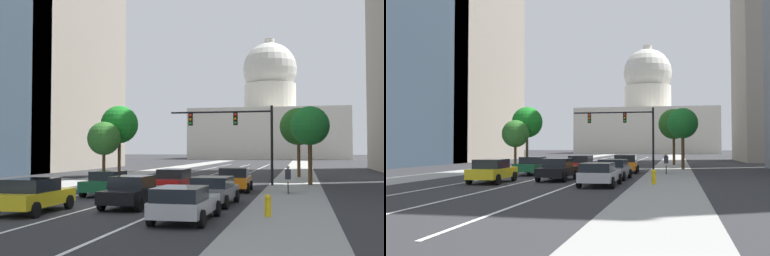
% 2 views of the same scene
% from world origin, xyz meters
% --- Properties ---
extents(ground_plane, '(400.00, 400.00, 0.00)m').
position_xyz_m(ground_plane, '(0.00, 40.00, 0.00)').
color(ground_plane, '#2B2B2D').
extents(sidewalk_left, '(3.91, 130.00, 0.01)m').
position_xyz_m(sidewalk_left, '(-8.95, 35.00, 0.01)').
color(sidewalk_left, gray).
rests_on(sidewalk_left, ground).
extents(sidewalk_right, '(3.91, 130.00, 0.01)m').
position_xyz_m(sidewalk_right, '(8.95, 35.00, 0.01)').
color(sidewalk_right, gray).
rests_on(sidewalk_right, ground).
extents(lane_stripe_left, '(0.16, 90.00, 0.01)m').
position_xyz_m(lane_stripe_left, '(-3.50, 25.00, 0.01)').
color(lane_stripe_left, white).
rests_on(lane_stripe_left, ground).
extents(lane_stripe_center, '(0.16, 90.00, 0.01)m').
position_xyz_m(lane_stripe_center, '(0.00, 25.00, 0.01)').
color(lane_stripe_center, white).
rests_on(lane_stripe_center, ground).
extents(lane_stripe_right, '(0.16, 90.00, 0.01)m').
position_xyz_m(lane_stripe_right, '(3.50, 25.00, 0.01)').
color(lane_stripe_right, white).
rests_on(lane_stripe_right, ground).
extents(office_tower_far_left, '(16.31, 29.55, 45.03)m').
position_xyz_m(office_tower_far_left, '(-26.65, 40.33, 22.55)').
color(office_tower_far_left, '#9E9384').
rests_on(office_tower_far_left, ground).
extents(capitol_building, '(44.12, 28.25, 35.69)m').
position_xyz_m(capitol_building, '(0.00, 126.70, 11.32)').
color(capitol_building, beige).
rests_on(capitol_building, ground).
extents(car_red, '(2.12, 4.27, 1.52)m').
position_xyz_m(car_red, '(1.75, 8.07, 0.79)').
color(car_red, red).
rests_on(car_red, ground).
extents(car_green, '(2.11, 4.40, 1.44)m').
position_xyz_m(car_green, '(-1.75, 5.92, 0.75)').
color(car_green, '#14512D').
rests_on(car_green, ground).
extents(car_silver, '(2.07, 4.66, 1.36)m').
position_xyz_m(car_silver, '(5.25, -3.64, 0.73)').
color(car_silver, '#B2B5BA').
rests_on(car_silver, ground).
extents(car_yellow, '(2.10, 4.53, 1.48)m').
position_xyz_m(car_yellow, '(-1.75, -2.47, 0.77)').
color(car_yellow, yellow).
rests_on(car_yellow, ground).
extents(car_gray, '(2.24, 4.45, 1.38)m').
position_xyz_m(car_gray, '(5.25, 2.24, 0.74)').
color(car_gray, slate).
rests_on(car_gray, ground).
extents(car_orange, '(2.21, 4.12, 1.55)m').
position_xyz_m(car_orange, '(5.25, 10.24, 0.81)').
color(car_orange, orange).
rests_on(car_orange, ground).
extents(car_black, '(2.05, 4.51, 1.49)m').
position_xyz_m(car_black, '(1.75, 0.35, 0.76)').
color(car_black, black).
rests_on(car_black, ground).
extents(traffic_signal_mast, '(8.01, 0.39, 6.08)m').
position_xyz_m(traffic_signal_mast, '(4.69, 16.16, 4.42)').
color(traffic_signal_mast, black).
rests_on(traffic_signal_mast, ground).
extents(fire_hydrant, '(0.26, 0.35, 0.91)m').
position_xyz_m(fire_hydrant, '(8.21, -1.54, 0.46)').
color(fire_hydrant, yellow).
rests_on(fire_hydrant, ground).
extents(cyclist, '(0.37, 1.70, 1.72)m').
position_xyz_m(cyclist, '(8.68, 9.69, 0.85)').
color(cyclist, black).
rests_on(cyclist, ground).
extents(street_tree_near_right, '(3.69, 3.69, 6.85)m').
position_xyz_m(street_tree_near_right, '(9.17, 28.30, 4.98)').
color(street_tree_near_right, '#51381E').
rests_on(street_tree_near_right, ground).
extents(street_tree_near_left, '(3.88, 3.88, 7.25)m').
position_xyz_m(street_tree_near_left, '(-8.92, 26.43, 5.28)').
color(street_tree_near_left, '#51381E').
rests_on(street_tree_near_left, ground).
extents(street_tree_mid_left, '(3.32, 3.32, 5.49)m').
position_xyz_m(street_tree_mid_left, '(-9.70, 24.24, 3.81)').
color(street_tree_mid_left, '#51381E').
rests_on(street_tree_mid_left, ground).
extents(street_tree_mid_right, '(3.01, 3.01, 6.07)m').
position_xyz_m(street_tree_mid_right, '(10.12, 17.26, 4.53)').
color(street_tree_mid_right, '#51381E').
rests_on(street_tree_mid_right, ground).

